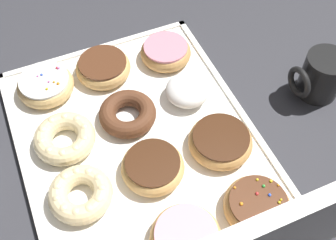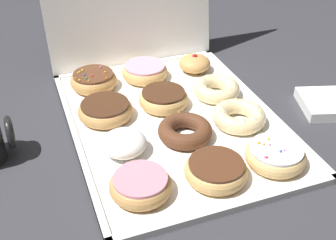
{
  "view_description": "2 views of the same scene",
  "coord_description": "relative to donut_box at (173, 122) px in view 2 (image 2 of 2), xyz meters",
  "views": [
    {
      "loc": [
        0.12,
        0.4,
        0.66
      ],
      "look_at": [
        -0.06,
        -0.01,
        0.05
      ],
      "focal_mm": 44.83,
      "sensor_mm": 36.0,
      "label": 1
    },
    {
      "loc": [
        -0.27,
        -0.71,
        0.53
      ],
      "look_at": [
        -0.03,
        -0.04,
        0.04
      ],
      "focal_mm": 45.96,
      "sensor_mm": 36.0,
      "label": 2
    }
  ],
  "objects": [
    {
      "name": "cruller_donut_5",
      "position": [
        0.12,
        -0.06,
        0.02
      ],
      "size": [
        0.11,
        0.11,
        0.04
      ],
      "color": "beige",
      "rests_on": "donut_box"
    },
    {
      "name": "cruller_donut_8",
      "position": [
        0.13,
        0.06,
        0.02
      ],
      "size": [
        0.11,
        0.11,
        0.04
      ],
      "color": "beige",
      "rests_on": "donut_box"
    },
    {
      "name": "pink_frosted_donut_10",
      "position": [
        -0.0,
        0.2,
        0.02
      ],
      "size": [
        0.11,
        0.11,
        0.04
      ],
      "color": "tan",
      "rests_on": "donut_box"
    },
    {
      "name": "chocolate_cake_ring_donut_4",
      "position": [
        -0.0,
        -0.07,
        0.02
      ],
      "size": [
        0.11,
        0.11,
        0.03
      ],
      "color": "#59331E",
      "rests_on": "donut_box"
    },
    {
      "name": "chocolate_frosted_donut_6",
      "position": [
        -0.13,
        0.06,
        0.02
      ],
      "size": [
        0.12,
        0.12,
        0.04
      ],
      "color": "tan",
      "rests_on": "donut_box"
    },
    {
      "name": "powdered_filled_donut_3",
      "position": [
        -0.13,
        -0.07,
        0.03
      ],
      "size": [
        0.09,
        0.09,
        0.04
      ],
      "color": "white",
      "rests_on": "donut_box"
    },
    {
      "name": "chocolate_frosted_donut_1",
      "position": [
        0.01,
        -0.2,
        0.02
      ],
      "size": [
        0.11,
        0.11,
        0.04
      ],
      "color": "tan",
      "rests_on": "donut_box"
    },
    {
      "name": "chocolate_frosted_donut_7",
      "position": [
        -0.0,
        0.06,
        0.02
      ],
      "size": [
        0.11,
        0.11,
        0.04
      ],
      "color": "tan",
      "rests_on": "donut_box"
    },
    {
      "name": "sprinkle_donut_2",
      "position": [
        0.13,
        -0.2,
        0.02
      ],
      "size": [
        0.11,
        0.11,
        0.04
      ],
      "color": "#E5B770",
      "rests_on": "donut_box"
    },
    {
      "name": "jelly_filled_donut_11",
      "position": [
        0.13,
        0.19,
        0.03
      ],
      "size": [
        0.08,
        0.08,
        0.05
      ],
      "color": "tan",
      "rests_on": "donut_box"
    },
    {
      "name": "sprinkle_donut_9",
      "position": [
        -0.13,
        0.2,
        0.02
      ],
      "size": [
        0.11,
        0.11,
        0.04
      ],
      "color": "tan",
      "rests_on": "donut_box"
    },
    {
      "name": "napkin_stack",
      "position": [
        0.35,
        -0.06,
        0.01
      ],
      "size": [
        0.15,
        0.15,
        0.02
      ],
      "primitive_type": "cube",
      "rotation": [
        0.0,
        0.0,
        -0.29
      ],
      "color": "white",
      "rests_on": "ground"
    },
    {
      "name": "donut_box",
      "position": [
        0.0,
        0.0,
        0.0
      ],
      "size": [
        0.43,
        0.55,
        0.01
      ],
      "color": "white",
      "rests_on": "ground"
    },
    {
      "name": "ground_plane",
      "position": [
        0.0,
        0.0,
        -0.01
      ],
      "size": [
        3.0,
        3.0,
        0.0
      ],
      "primitive_type": "plane",
      "color": "#333338"
    },
    {
      "name": "pink_frosted_donut_0",
      "position": [
        -0.13,
        -0.19,
        0.02
      ],
      "size": [
        0.11,
        0.11,
        0.04
      ],
      "color": "tan",
      "rests_on": "donut_box"
    }
  ]
}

